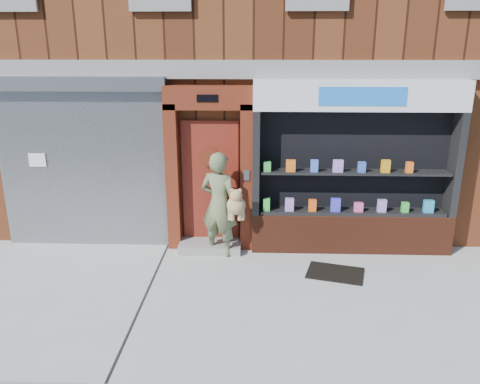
{
  "coord_description": "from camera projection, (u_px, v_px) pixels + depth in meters",
  "views": [
    {
      "loc": [
        0.06,
        -6.03,
        3.48
      ],
      "look_at": [
        -0.19,
        1.0,
        1.32
      ],
      "focal_mm": 35.0,
      "sensor_mm": 36.0,
      "label": 1
    }
  ],
  "objects": [
    {
      "name": "building",
      "position": [
        255.0,
        26.0,
        11.34
      ],
      "size": [
        12.0,
        8.16,
        8.0
      ],
      "color": "#4B2211",
      "rests_on": "ground"
    },
    {
      "name": "red_door_bay",
      "position": [
        210.0,
        170.0,
        8.16
      ],
      "size": [
        1.52,
        0.58,
        2.9
      ],
      "color": "#581D0F",
      "rests_on": "ground"
    },
    {
      "name": "doormat",
      "position": [
        335.0,
        273.0,
        7.55
      ],
      "size": [
        1.02,
        0.83,
        0.02
      ],
      "primitive_type": "cube",
      "rotation": [
        0.0,
        0.0,
        -0.27
      ],
      "color": "black",
      "rests_on": "ground"
    },
    {
      "name": "pharmacy_bay",
      "position": [
        354.0,
        176.0,
        8.06
      ],
      "size": [
        3.5,
        0.41,
        3.0
      ],
      "color": "#592415",
      "rests_on": "ground"
    },
    {
      "name": "woman",
      "position": [
        220.0,
        204.0,
        8.0
      ],
      "size": [
        0.85,
        0.68,
        1.84
      ],
      "color": "#606C47",
      "rests_on": "ground"
    },
    {
      "name": "ground",
      "position": [
        251.0,
        299.0,
        6.79
      ],
      "size": [
        80.0,
        80.0,
        0.0
      ],
      "primitive_type": "plane",
      "color": "#9E9E99",
      "rests_on": "ground"
    },
    {
      "name": "shutter_bay",
      "position": [
        82.0,
        153.0,
        8.22
      ],
      "size": [
        3.1,
        0.3,
        3.04
      ],
      "color": "gray",
      "rests_on": "ground"
    }
  ]
}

